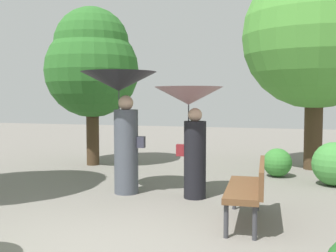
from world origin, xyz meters
name	(u,v)px	position (x,y,z in m)	size (l,w,h in m)	color
person_left	(121,103)	(-0.71, 2.92, 1.60)	(1.34, 1.34, 2.16)	#474C56
person_right	(191,116)	(0.55, 2.91, 1.40)	(1.16, 1.16, 1.88)	black
park_bench	(250,186)	(1.66, 1.74, 0.51)	(0.58, 1.53, 0.83)	#38383D
tree_near_right	(316,24)	(2.68, 6.52, 3.42)	(3.41, 3.41, 5.36)	#42301E
tree_mid_left	(92,63)	(-2.64, 5.59, 2.58)	(2.35, 2.35, 3.96)	#42301E
bush_behind_bench	(334,164)	(2.99, 4.65, 0.42)	(0.85, 0.85, 0.85)	#428C3D
bush_far_side	(277,163)	(1.90, 5.28, 0.31)	(0.62, 0.62, 0.62)	#387F33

